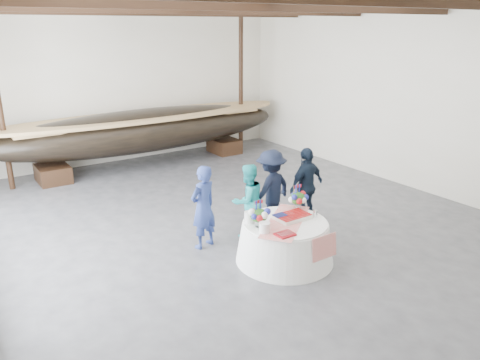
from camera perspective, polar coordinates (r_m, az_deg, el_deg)
floor at (r=9.85m, az=-0.54°, el=-5.28°), size 10.00×12.00×0.01m
wall_back at (r=14.51m, az=-14.01°, el=11.13°), size 10.00×0.02×4.50m
wall_right at (r=12.60m, az=19.04°, el=9.65°), size 0.02×12.00×4.50m
pavilion_structure at (r=9.73m, az=-3.52°, el=18.66°), size 9.80×11.76×4.50m
longboat_display at (r=13.83m, az=-11.44°, el=5.99°), size 8.90×1.78×1.67m
banquet_table at (r=8.26m, az=5.48°, el=-7.43°), size 1.71×1.71×0.74m
tabletop_items at (r=8.15m, az=4.86°, el=-3.79°), size 1.59×1.41×0.40m
guest_woman_blue at (r=8.58m, az=-4.50°, el=-3.31°), size 0.66×0.52×1.58m
guest_woman_teal at (r=9.03m, az=0.95°, el=-2.53°), size 0.74×0.60×1.46m
guest_man_left at (r=9.41m, az=3.78°, el=-1.14°), size 1.16×0.82×1.63m
guest_man_right at (r=9.70m, az=8.09°, el=-0.71°), size 0.99×0.53×1.62m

